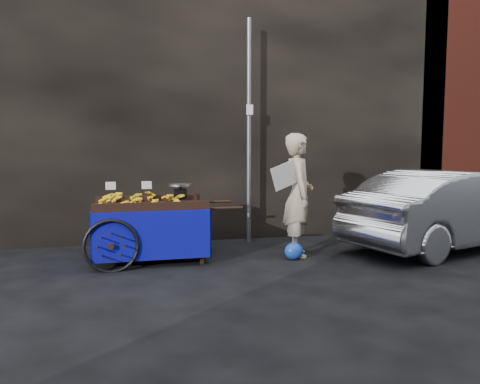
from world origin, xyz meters
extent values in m
plane|color=black|center=(0.00, 0.00, 0.00)|extent=(80.00, 80.00, 0.00)
cube|color=black|center=(-1.00, 2.60, 2.50)|extent=(11.00, 2.00, 5.00)
cube|color=#591E14|center=(5.50, 2.60, 2.50)|extent=(3.00, 2.00, 5.00)
cylinder|color=slate|center=(0.30, 1.30, 2.00)|extent=(0.08, 0.08, 4.00)
cube|color=white|center=(0.30, 1.25, 2.40)|extent=(0.12, 0.02, 0.18)
cube|color=black|center=(-1.50, 0.29, 0.83)|extent=(1.67, 1.06, 0.06)
cube|color=black|center=(-1.51, 0.78, 0.90)|extent=(1.66, 0.06, 0.10)
cube|color=black|center=(-1.50, -0.20, 0.90)|extent=(1.66, 0.06, 0.10)
cube|color=black|center=(-0.77, -0.12, 0.42)|extent=(0.05, 0.05, 0.83)
cube|color=black|center=(-0.78, 0.71, 0.42)|extent=(0.05, 0.05, 0.83)
cylinder|color=black|center=(-0.41, -0.11, 0.83)|extent=(0.52, 0.05, 0.04)
cylinder|color=black|center=(-0.42, 0.72, 0.83)|extent=(0.52, 0.05, 0.04)
torus|color=black|center=(-2.07, -0.28, 0.36)|extent=(0.78, 0.06, 0.78)
torus|color=black|center=(-2.08, 0.84, 0.36)|extent=(0.78, 0.06, 0.78)
cylinder|color=black|center=(-2.08, 0.28, 0.36)|extent=(0.07, 1.16, 0.05)
cube|color=#0A0898|center=(-1.50, -0.24, 0.48)|extent=(1.70, 0.04, 0.71)
cube|color=#0A0898|center=(-1.51, 0.82, 0.48)|extent=(1.70, 0.04, 0.71)
cube|color=#0A0898|center=(-2.35, 0.28, 0.48)|extent=(0.03, 1.08, 0.71)
cube|color=#0A0898|center=(-0.66, 0.30, 0.48)|extent=(0.03, 1.08, 0.71)
cube|color=black|center=(-1.04, 0.35, 1.01)|extent=(0.19, 0.15, 0.17)
cylinder|color=silver|center=(-1.04, 0.35, 1.15)|extent=(0.36, 0.36, 0.03)
cube|color=white|center=(-2.07, 0.17, 1.17)|extent=(0.15, 0.01, 0.11)
cube|color=white|center=(-1.55, 0.18, 1.17)|extent=(0.15, 0.01, 0.11)
imported|color=tan|center=(0.82, 0.10, 0.98)|extent=(0.60, 0.79, 1.96)
cube|color=silver|center=(0.54, -0.10, 1.32)|extent=(0.57, 0.19, 0.50)
ellipsoid|color=#173EB0|center=(0.66, -0.16, 0.13)|extent=(0.30, 0.24, 0.27)
imported|color=silver|center=(3.55, 0.02, 0.67)|extent=(4.32, 2.57, 1.34)
camera|label=1|loc=(-1.75, -6.91, 1.76)|focal=35.00mm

